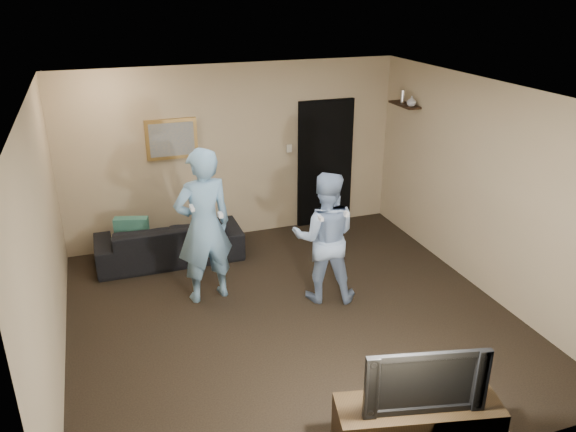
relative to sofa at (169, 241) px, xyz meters
name	(u,v)px	position (x,y,z in m)	size (l,w,h in m)	color
ground	(291,316)	(1.12, -1.95, -0.29)	(5.00, 5.00, 0.00)	black
ceiling	(292,94)	(1.12, -1.95, 2.31)	(5.00, 5.00, 0.04)	silver
wall_back	(234,153)	(1.12, 0.55, 1.01)	(5.00, 0.04, 2.60)	tan
wall_front	(412,342)	(1.12, -4.45, 1.01)	(5.00, 0.04, 2.60)	tan
wall_left	(44,247)	(-1.38, -1.95, 1.01)	(0.04, 5.00, 2.60)	tan
wall_right	(483,188)	(3.62, -1.95, 1.01)	(0.04, 5.00, 2.60)	tan
sofa	(169,241)	(0.00, 0.00, 0.00)	(2.00, 0.78, 0.58)	black
throw_pillow	(132,233)	(-0.49, 0.00, 0.19)	(0.45, 0.14, 0.45)	#1B5147
painting_frame	(172,139)	(0.22, 0.53, 1.31)	(0.72, 0.05, 0.57)	olive
painting_canvas	(172,139)	(0.22, 0.50, 1.31)	(0.62, 0.01, 0.47)	slate
doorway	(325,163)	(2.57, 0.52, 0.71)	(0.90, 0.06, 2.00)	black
light_switch	(289,148)	(1.97, 0.53, 1.01)	(0.08, 0.02, 0.12)	silver
wall_shelf	(405,105)	(3.51, -0.15, 1.70)	(0.20, 0.60, 0.03)	black
shelf_vase	(412,101)	(3.51, -0.33, 1.78)	(0.13, 0.13, 0.14)	silver
shelf_figurine	(403,97)	(3.51, -0.07, 1.80)	(0.06, 0.06, 0.18)	silver
tv_console	(417,427)	(1.40, -4.22, -0.04)	(1.34, 0.43, 0.48)	black
television	(423,376)	(1.40, -4.22, 0.48)	(0.98, 0.13, 0.57)	black
wii_player_left	(204,226)	(0.29, -1.19, 0.67)	(0.77, 0.57, 1.92)	#709EC3
wii_player_right	(325,237)	(1.64, -1.66, 0.52)	(0.96, 0.86, 1.63)	#87A0C4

